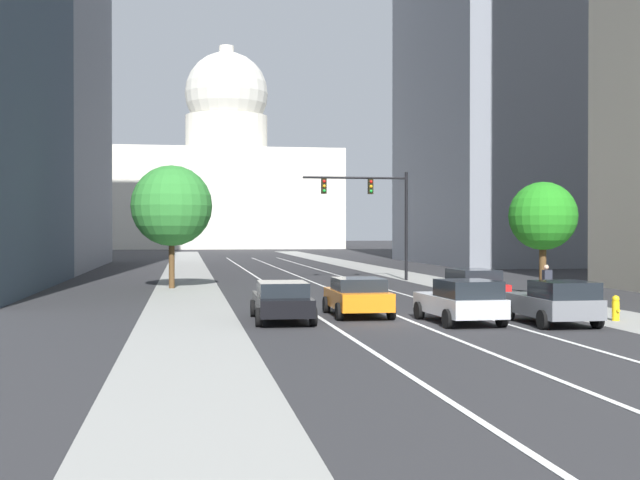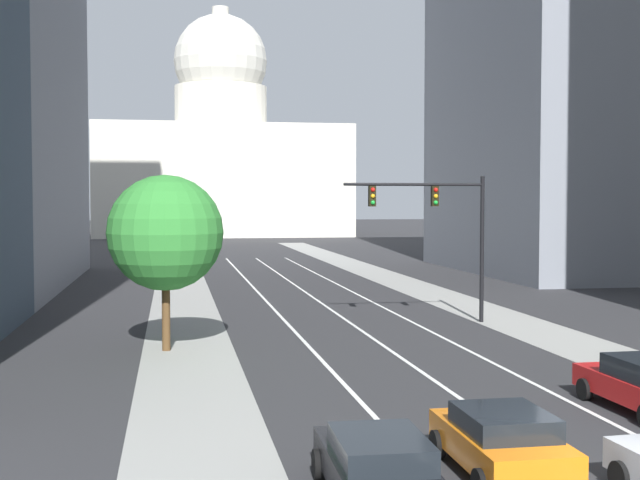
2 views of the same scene
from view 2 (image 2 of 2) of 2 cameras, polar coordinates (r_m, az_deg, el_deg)
ground_plane at (r=55.75m, az=-1.33°, el=-3.32°), size 400.00×400.00×0.00m
sidewalk_left at (r=50.17m, az=-9.24°, el=-4.02°), size 3.53×130.00×0.01m
sidewalk_right at (r=52.66m, az=7.85°, el=-3.69°), size 3.53×130.00×0.01m
lane_stripe_left at (r=40.60m, az=-2.32°, el=-5.56°), size 0.16×90.00×0.01m
lane_stripe_center at (r=41.09m, az=1.82°, el=-5.46°), size 0.16×90.00×0.01m
lane_stripe_right at (r=41.80m, az=5.83°, el=-5.33°), size 0.16×90.00×0.01m
office_tower_far_right at (r=74.65m, az=18.20°, el=13.93°), size 21.97×26.55×41.06m
capitol_building at (r=145.34m, az=-6.69°, el=5.42°), size 40.77×28.65×38.49m
car_black at (r=16.68m, az=3.96°, el=-15.08°), size 2.13×4.82×1.40m
car_orange at (r=18.69m, az=12.15°, el=-13.09°), size 2.12×4.09×1.44m
traffic_signal_mast at (r=40.22m, az=8.17°, el=1.51°), size 6.84×0.39×6.98m
street_tree_mid_left at (r=33.04m, az=-10.40°, el=0.46°), size 4.48×4.48×6.82m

